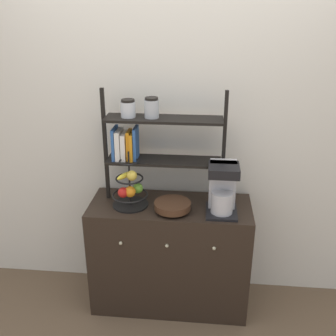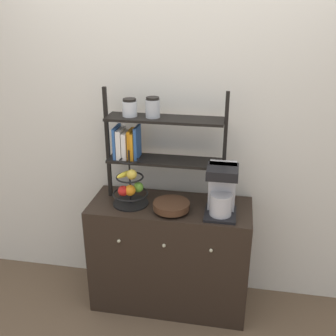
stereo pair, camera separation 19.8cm
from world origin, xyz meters
TOP-DOWN VIEW (x-y plane):
  - ground_plane at (0.00, 0.00)m, footprint 12.00×12.00m
  - wall_back at (0.00, 0.50)m, footprint 7.00×0.05m
  - sideboard at (0.00, 0.23)m, footprint 1.12×0.47m
  - coffee_maker at (0.35, 0.17)m, footprint 0.21×0.24m
  - fruit_stand at (-0.27, 0.19)m, footprint 0.25×0.25m
  - wooden_bowl at (0.02, 0.14)m, footprint 0.25×0.25m
  - shelf_hutch at (-0.16, 0.30)m, footprint 0.83×0.20m

SIDE VIEW (x-z plane):
  - ground_plane at x=0.00m, z-range 0.00..0.00m
  - sideboard at x=0.00m, z-range 0.00..0.82m
  - wooden_bowl at x=0.02m, z-range 0.83..0.89m
  - fruit_stand at x=-0.27m, z-range 0.76..1.15m
  - coffee_maker at x=0.35m, z-range 0.82..1.16m
  - shelf_hutch at x=-0.16m, z-range 0.89..1.68m
  - wall_back at x=0.00m, z-range 0.00..2.60m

